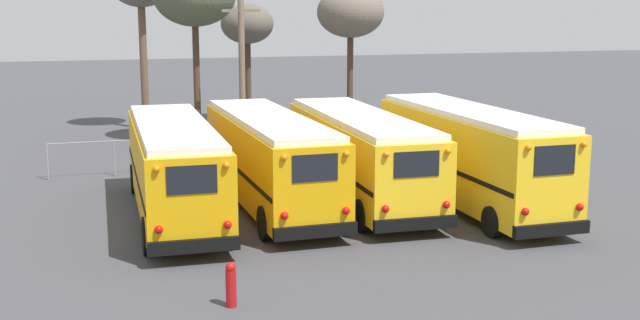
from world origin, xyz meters
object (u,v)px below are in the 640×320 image
object	(u,v)px
fire_hydrant	(231,284)
school_bus_0	(174,166)
bare_tree_3	(247,26)
utility_pole	(242,68)
school_bus_1	(269,157)
bare_tree_2	(351,14)
school_bus_2	(359,153)
school_bus_3	(468,154)

from	to	relation	value
fire_hydrant	school_bus_0	bearing A→B (deg)	91.34
bare_tree_3	utility_pole	bearing A→B (deg)	-103.93
school_bus_1	bare_tree_2	world-z (taller)	bare_tree_2
school_bus_1	bare_tree_3	xyz separation A→B (m)	(3.60, 19.86, 3.86)
bare_tree_3	fire_hydrant	size ratio (longest dim) A/B	6.54
school_bus_2	utility_pole	xyz separation A→B (m)	(-1.72, 11.26, 2.15)
school_bus_2	school_bus_3	world-z (taller)	school_bus_3
school_bus_1	bare_tree_2	xyz separation A→B (m)	(7.81, 14.12, 4.57)
school_bus_1	utility_pole	xyz separation A→B (m)	(1.47, 11.26, 2.12)
utility_pole	school_bus_3	bearing A→B (deg)	-69.40
school_bus_0	utility_pole	xyz separation A→B (m)	(4.67, 11.75, 2.13)
school_bus_3	fire_hydrant	size ratio (longest dim) A/B	9.84
bare_tree_2	fire_hydrant	bearing A→B (deg)	-115.37
school_bus_2	bare_tree_2	size ratio (longest dim) A/B	1.41
utility_pole	bare_tree_3	world-z (taller)	utility_pole
school_bus_1	bare_tree_3	bearing A→B (deg)	79.71
school_bus_3	fire_hydrant	distance (m)	11.70
school_bus_1	utility_pole	distance (m)	11.55
school_bus_2	school_bus_3	size ratio (longest dim) A/B	1.05
school_bus_3	fire_hydrant	world-z (taller)	school_bus_3
school_bus_1	school_bus_2	xyz separation A→B (m)	(3.19, -0.00, -0.03)
bare_tree_2	school_bus_0	bearing A→B (deg)	-126.99
bare_tree_2	school_bus_3	bearing A→B (deg)	-95.10
school_bus_2	bare_tree_2	world-z (taller)	bare_tree_2
utility_pole	bare_tree_2	size ratio (longest dim) A/B	0.96
bare_tree_3	bare_tree_2	bearing A→B (deg)	-53.71
bare_tree_2	fire_hydrant	xyz separation A→B (m)	(-10.82, -22.81, -5.72)
school_bus_0	bare_tree_2	size ratio (longest dim) A/B	1.36
school_bus_3	school_bus_0	bearing A→B (deg)	172.04
school_bus_1	utility_pole	size ratio (longest dim) A/B	1.44
school_bus_2	utility_pole	world-z (taller)	utility_pole
school_bus_0	school_bus_1	xyz separation A→B (m)	(3.20, 0.49, 0.01)
fire_hydrant	school_bus_2	bearing A→B (deg)	54.49
school_bus_2	fire_hydrant	world-z (taller)	school_bus_2
school_bus_3	bare_tree_3	bearing A→B (deg)	97.32
school_bus_0	fire_hydrant	xyz separation A→B (m)	(0.19, -8.20, -1.14)
utility_pole	bare_tree_3	size ratio (longest dim) A/B	1.08
school_bus_2	bare_tree_2	distance (m)	15.56
school_bus_3	bare_tree_2	world-z (taller)	bare_tree_2
school_bus_2	bare_tree_2	bearing A→B (deg)	71.89
school_bus_3	fire_hydrant	xyz separation A→B (m)	(-9.39, -6.86, -1.25)
school_bus_1	school_bus_2	bearing A→B (deg)	-0.04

